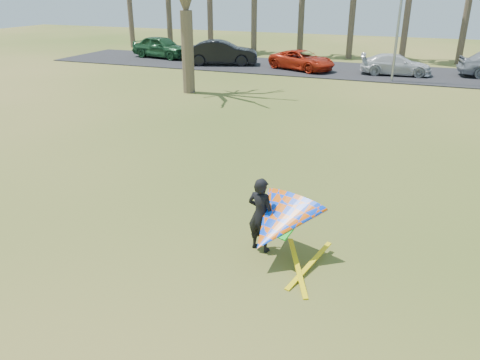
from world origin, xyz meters
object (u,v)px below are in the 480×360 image
(car_2, at_px, (302,60))
(streetlight, at_px, (404,3))
(car_0, at_px, (161,47))
(car_1, at_px, (222,53))
(kite_flyer, at_px, (276,222))
(car_3, at_px, (396,65))

(car_2, bearing_deg, streetlight, -84.46)
(car_0, bearing_deg, car_1, -93.97)
(kite_flyer, bearing_deg, car_0, 124.47)
(car_1, relative_size, car_2, 1.11)
(streetlight, distance_m, car_3, 4.43)
(car_3, xyz_separation_m, kite_flyer, (-0.71, -23.62, 0.15))
(car_0, relative_size, car_1, 0.96)
(kite_flyer, bearing_deg, streetlight, 87.67)
(streetlight, bearing_deg, car_1, 170.06)
(streetlight, distance_m, car_0, 18.66)
(car_3, bearing_deg, car_1, 85.28)
(car_2, bearing_deg, car_0, 105.91)
(car_1, xyz_separation_m, car_2, (5.95, -0.11, -0.20))
(streetlight, bearing_deg, car_0, 168.67)
(car_0, height_order, kite_flyer, kite_flyer)
(streetlight, xyz_separation_m, car_1, (-12.16, 2.13, -3.56))
(car_2, bearing_deg, car_1, 112.48)
(car_3, bearing_deg, streetlight, 178.20)
(streetlight, xyz_separation_m, car_2, (-6.21, 2.02, -3.76))
(streetlight, height_order, car_2, streetlight)
(car_1, distance_m, car_2, 5.96)
(car_0, xyz_separation_m, kite_flyer, (17.09, -24.89, -0.05))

